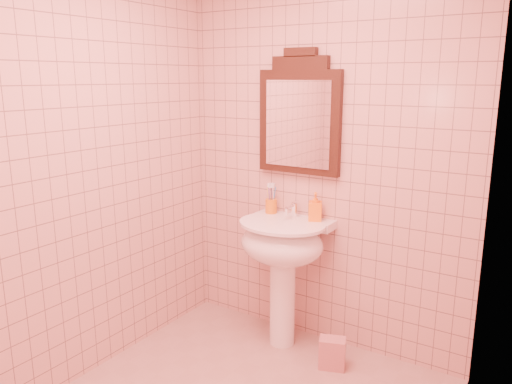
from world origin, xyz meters
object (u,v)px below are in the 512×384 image
Objects in this scene: pedestal_sink at (282,252)px; soap_dispenser at (315,207)px; mirror at (299,117)px; towel at (332,353)px; toothbrush_cup at (271,206)px.

pedestal_sink is 4.62× the size of soap_dispenser.
pedestal_sink is 0.37m from soap_dispenser.
towel is (0.41, -0.29, -1.43)m from mirror.
soap_dispenser is at bearing 137.54° from towel.
toothbrush_cup is 0.99× the size of soap_dispenser.
toothbrush_cup is at bearing 139.96° from pedestal_sink.
soap_dispenser is 0.93m from towel.
pedestal_sink is 4.66× the size of toothbrush_cup.
soap_dispenser reaches higher than toothbrush_cup.
toothbrush_cup is (-0.18, -0.05, -0.61)m from mirror.
toothbrush_cup is at bearing -163.71° from mirror.
pedestal_sink is at bearing -90.00° from mirror.
toothbrush_cup is (-0.18, 0.15, 0.25)m from pedestal_sink.
pedestal_sink reaches higher than towel.
mirror reaches higher than toothbrush_cup.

